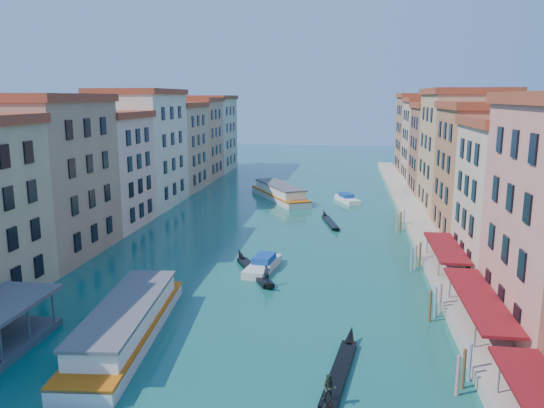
{
  "coord_description": "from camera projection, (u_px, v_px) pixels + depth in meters",
  "views": [
    {
      "loc": [
        10.73,
        -20.55,
        19.58
      ],
      "look_at": [
        0.88,
        50.04,
        5.16
      ],
      "focal_mm": 35.0,
      "sensor_mm": 36.0,
      "label": 1
    }
  ],
  "objects": [
    {
      "name": "mooring_poles_right",
      "position": [
        431.0,
        293.0,
        50.4
      ],
      "size": [
        1.44,
        54.24,
        3.2
      ],
      "color": "brown",
      "rests_on": "ground"
    },
    {
      "name": "gondola_fore",
      "position": [
        254.0,
        270.0,
        59.58
      ],
      "size": [
        6.96,
        12.07,
        2.62
      ],
      "rotation": [
        0.0,
        0.0,
        0.48
      ],
      "color": "black",
      "rests_on": "ground"
    },
    {
      "name": "vaporetto_far",
      "position": [
        280.0,
        193.0,
        102.95
      ],
      "size": [
        13.66,
        19.78,
        2.98
      ],
      "rotation": [
        0.0,
        0.0,
        0.5
      ],
      "color": "silver",
      "rests_on": "ground"
    },
    {
      "name": "gondola_right",
      "position": [
        339.0,
        372.0,
        37.52
      ],
      "size": [
        2.86,
        12.62,
        2.52
      ],
      "rotation": [
        0.0,
        0.0,
        -0.15
      ],
      "color": "black",
      "rests_on": "ground"
    },
    {
      "name": "left_bank_palazzos",
      "position": [
        127.0,
        156.0,
        89.67
      ],
      "size": [
        12.8,
        128.4,
        21.0
      ],
      "color": "#CDBD8B",
      "rests_on": "ground"
    },
    {
      "name": "quay",
      "position": [
        414.0,
        218.0,
        85.31
      ],
      "size": [
        4.0,
        140.0,
        1.0
      ],
      "primitive_type": "cube",
      "color": "#AB9F89",
      "rests_on": "ground"
    },
    {
      "name": "right_bank_palazzos",
      "position": [
        470.0,
        161.0,
        82.39
      ],
      "size": [
        12.8,
        128.4,
        21.0
      ],
      "color": "brown",
      "rests_on": "ground"
    },
    {
      "name": "motorboat_mid",
      "position": [
        263.0,
        264.0,
        61.07
      ],
      "size": [
        3.62,
        8.1,
        1.62
      ],
      "rotation": [
        0.0,
        0.0,
        -0.15
      ],
      "color": "silver",
      "rests_on": "ground"
    },
    {
      "name": "motorboat_far",
      "position": [
        347.0,
        199.0,
        100.62
      ],
      "size": [
        5.06,
        7.95,
        1.58
      ],
      "rotation": [
        0.0,
        0.0,
        0.38
      ],
      "color": "white",
      "rests_on": "ground"
    },
    {
      "name": "vaporetto_near",
      "position": [
        127.0,
        323.0,
        43.59
      ],
      "size": [
        6.46,
        20.72,
        3.03
      ],
      "rotation": [
        0.0,
        0.0,
        0.09
      ],
      "color": "silver",
      "rests_on": "ground"
    },
    {
      "name": "gondola_far",
      "position": [
        330.0,
        222.0,
        83.35
      ],
      "size": [
        3.5,
        11.67,
        1.67
      ],
      "rotation": [
        0.0,
        0.0,
        0.23
      ],
      "color": "black",
      "rests_on": "ground"
    },
    {
      "name": "restaurant_awnings",
      "position": [
        481.0,
        300.0,
        44.02
      ],
      "size": [
        3.2,
        44.55,
        3.12
      ],
      "color": "maroon",
      "rests_on": "ground"
    }
  ]
}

